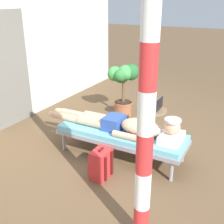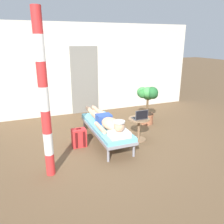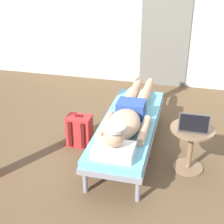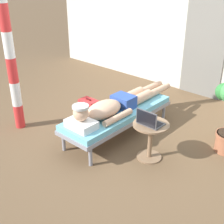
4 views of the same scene
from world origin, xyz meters
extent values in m
plane|color=brown|center=(0.00, 0.00, 0.00)|extent=(40.00, 40.00, 0.00)
cube|color=beige|center=(-0.17, 2.44, 1.35)|extent=(7.60, 0.20, 2.70)
cube|color=slate|center=(-0.01, 2.33, 1.02)|extent=(0.84, 0.03, 2.04)
cylinder|color=gray|center=(-0.44, 0.89, 0.14)|extent=(0.05, 0.05, 0.28)
cylinder|color=gray|center=(0.10, 0.89, 0.14)|extent=(0.05, 0.05, 0.28)
cylinder|color=gray|center=(-0.44, -0.82, 0.14)|extent=(0.05, 0.05, 0.28)
cylinder|color=gray|center=(0.10, -0.82, 0.14)|extent=(0.05, 0.05, 0.28)
cube|color=gray|center=(-0.17, 0.04, 0.31)|extent=(0.64, 1.91, 0.06)
cube|color=#6BB7CC|center=(-0.17, 0.04, 0.38)|extent=(0.61, 1.87, 0.08)
cube|color=white|center=(-0.17, -0.71, 0.47)|extent=(0.40, 0.28, 0.11)
sphere|color=#D8A884|center=(-0.17, -0.71, 0.64)|extent=(0.21, 0.21, 0.21)
cylinder|color=silver|center=(-0.17, -0.71, 0.73)|extent=(0.22, 0.22, 0.03)
ellipsoid|color=#D8A884|center=(-0.17, -0.27, 0.54)|extent=(0.35, 0.60, 0.23)
cylinder|color=#D8A884|center=(-0.39, -0.22, 0.46)|extent=(0.09, 0.55, 0.09)
cylinder|color=#D8A884|center=(0.05, -0.22, 0.46)|extent=(0.09, 0.55, 0.09)
cube|color=#2D4C9E|center=(-0.17, 0.16, 0.52)|extent=(0.33, 0.26, 0.19)
cylinder|color=#D8A884|center=(-0.26, 0.50, 0.49)|extent=(0.15, 0.42, 0.15)
cylinder|color=#D8A884|center=(-0.26, 0.93, 0.47)|extent=(0.11, 0.44, 0.11)
ellipsoid|color=#D8A884|center=(-0.26, 1.22, 0.47)|extent=(0.09, 0.20, 0.10)
cylinder|color=#D8A884|center=(-0.09, 0.50, 0.49)|extent=(0.15, 0.42, 0.15)
cylinder|color=#D8A884|center=(-0.09, 0.93, 0.47)|extent=(0.11, 0.44, 0.11)
ellipsoid|color=#D8A884|center=(-0.09, 1.22, 0.47)|extent=(0.09, 0.20, 0.10)
cylinder|color=#8C6B4C|center=(0.56, -0.15, 0.01)|extent=(0.34, 0.34, 0.02)
cylinder|color=#8C6B4C|center=(0.56, -0.15, 0.26)|extent=(0.06, 0.06, 0.48)
cylinder|color=#8C6B4C|center=(0.56, -0.15, 0.51)|extent=(0.48, 0.48, 0.02)
cube|color=#4C4C51|center=(0.56, -0.15, 0.53)|extent=(0.31, 0.22, 0.02)
cube|color=black|center=(0.56, -0.14, 0.54)|extent=(0.27, 0.15, 0.00)
cube|color=#4C4C51|center=(0.56, -0.27, 0.64)|extent=(0.31, 0.01, 0.21)
cube|color=black|center=(0.56, -0.28, 0.64)|extent=(0.29, 0.00, 0.19)
cube|color=red|center=(-0.80, 0.02, 0.20)|extent=(0.30, 0.20, 0.40)
cube|color=red|center=(-0.80, 0.14, 0.13)|extent=(0.23, 0.04, 0.18)
cube|color=#531212|center=(-0.88, -0.09, 0.20)|extent=(0.04, 0.02, 0.34)
cube|color=#531212|center=(-0.71, -0.09, 0.20)|extent=(0.04, 0.02, 0.34)
cube|color=#531212|center=(-0.80, 0.02, 0.41)|extent=(0.10, 0.02, 0.02)
camera|label=1|loc=(-3.57, -1.62, 2.22)|focal=45.95mm
camera|label=2|loc=(-1.80, -4.42, 2.22)|focal=36.43mm
camera|label=3|loc=(0.45, -3.24, 2.21)|focal=51.23mm
camera|label=4|loc=(2.49, -3.06, 2.40)|focal=48.49mm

